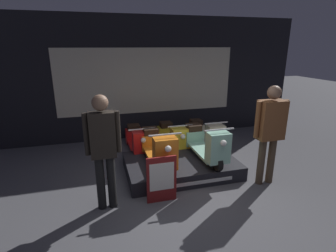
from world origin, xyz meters
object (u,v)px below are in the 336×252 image
(scooter_backrow_1, at_px, (173,138))
(scooter_backrow_2, at_px, (205,134))
(scooter_backrow_0, at_px, (138,141))
(price_sign_board, at_px, (162,179))
(person_right_browsing, at_px, (270,127))
(person_left_browsing, at_px, (103,145))
(scooter_display_left, at_px, (157,148))
(scooter_display_right, at_px, (205,143))

(scooter_backrow_1, height_order, scooter_backrow_2, same)
(scooter_backrow_0, xyz_separation_m, price_sign_board, (0.04, -2.10, 0.09))
(scooter_backrow_0, bearing_deg, scooter_backrow_1, 0.00)
(price_sign_board, bearing_deg, scooter_backrow_0, 91.15)
(scooter_backrow_0, height_order, person_right_browsing, person_right_browsing)
(person_right_browsing, height_order, price_sign_board, person_right_browsing)
(scooter_backrow_2, height_order, person_left_browsing, person_left_browsing)
(scooter_display_left, bearing_deg, scooter_backrow_2, 38.81)
(scooter_backrow_1, height_order, person_right_browsing, person_right_browsing)
(scooter_display_right, distance_m, person_right_browsing, 1.29)
(scooter_backrow_2, bearing_deg, person_right_browsing, -80.84)
(scooter_backrow_1, relative_size, person_left_browsing, 0.90)
(person_right_browsing, xyz_separation_m, price_sign_board, (-1.99, -0.08, -0.69))
(scooter_backrow_2, relative_size, person_right_browsing, 0.89)
(scooter_display_left, relative_size, person_left_browsing, 0.90)
(person_right_browsing, bearing_deg, scooter_display_right, 137.71)
(scooter_backrow_0, xyz_separation_m, scooter_backrow_1, (0.85, 0.00, 0.00))
(person_left_browsing, relative_size, person_right_browsing, 0.99)
(scooter_backrow_0, relative_size, price_sign_board, 2.06)
(scooter_display_right, xyz_separation_m, scooter_backrow_2, (0.55, 1.23, -0.27))
(scooter_display_right, bearing_deg, person_left_browsing, -158.12)
(scooter_backrow_0, xyz_separation_m, scooter_backrow_2, (1.71, 0.00, 0.00))
(scooter_backrow_1, distance_m, person_left_browsing, 2.73)
(scooter_backrow_0, distance_m, price_sign_board, 2.10)
(scooter_backrow_2, xyz_separation_m, person_right_browsing, (0.33, -2.02, 0.79))
(person_left_browsing, distance_m, price_sign_board, 1.09)
(price_sign_board, bearing_deg, scooter_display_right, 38.08)
(scooter_backrow_1, distance_m, person_right_browsing, 2.47)
(scooter_backrow_2, distance_m, person_left_browsing, 3.32)
(scooter_display_left, height_order, scooter_backrow_0, scooter_display_left)
(person_right_browsing, bearing_deg, person_left_browsing, 180.00)
(scooter_backrow_0, bearing_deg, scooter_display_right, -46.64)
(scooter_backrow_2, bearing_deg, person_left_browsing, -141.36)
(person_right_browsing, bearing_deg, scooter_backrow_1, 120.25)
(person_left_browsing, distance_m, person_right_browsing, 2.85)
(person_left_browsing, bearing_deg, scooter_display_left, 38.40)
(scooter_display_right, relative_size, price_sign_board, 2.06)
(scooter_display_right, distance_m, scooter_backrow_0, 1.71)
(scooter_display_right, xyz_separation_m, scooter_backrow_0, (-1.16, 1.23, -0.27))
(person_left_browsing, height_order, price_sign_board, person_left_browsing)
(scooter_display_left, relative_size, scooter_display_right, 1.00)
(scooter_display_left, height_order, scooter_backrow_1, scooter_display_left)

